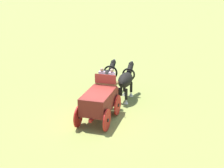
% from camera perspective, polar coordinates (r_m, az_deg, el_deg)
% --- Properties ---
extents(ground_plane, '(220.00, 220.00, 0.00)m').
position_cam_1_polar(ground_plane, '(19.03, -2.29, -6.30)').
color(ground_plane, olive).
extents(show_wagon, '(5.68, 2.21, 2.67)m').
position_cam_1_polar(show_wagon, '(18.70, -2.17, -2.81)').
color(show_wagon, maroon).
rests_on(show_wagon, ground).
extents(draft_horse_near, '(3.14, 1.31, 2.20)m').
position_cam_1_polar(draft_horse_near, '(21.95, -0.88, 1.04)').
color(draft_horse_near, black).
rests_on(draft_horse_near, ground).
extents(draft_horse_off, '(3.00, 1.17, 2.18)m').
position_cam_1_polar(draft_horse_off, '(21.64, 2.42, 0.71)').
color(draft_horse_off, black).
rests_on(draft_horse_off, ground).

